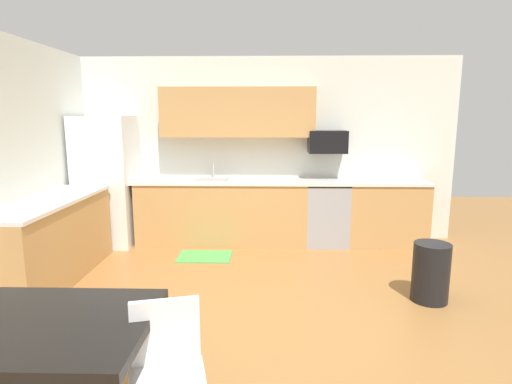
% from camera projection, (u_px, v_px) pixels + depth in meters
% --- Properties ---
extents(ground_plane, '(12.00, 12.00, 0.00)m').
position_uv_depth(ground_plane, '(253.00, 316.00, 3.88)').
color(ground_plane, '#9E6B38').
extents(wall_back, '(5.80, 0.10, 2.70)m').
position_uv_depth(wall_back, '(259.00, 150.00, 6.25)').
color(wall_back, silver).
rests_on(wall_back, ground).
extents(cabinet_run_back, '(2.44, 0.60, 0.90)m').
position_uv_depth(cabinet_run_back, '(222.00, 213.00, 6.08)').
color(cabinet_run_back, tan).
rests_on(cabinet_run_back, ground).
extents(cabinet_run_back_right, '(1.11, 0.60, 0.90)m').
position_uv_depth(cabinet_run_back_right, '(385.00, 214.00, 6.01)').
color(cabinet_run_back_right, tan).
rests_on(cabinet_run_back_right, ground).
extents(cabinet_run_left, '(0.60, 2.00, 0.90)m').
position_uv_depth(cabinet_run_left, '(51.00, 242.00, 4.65)').
color(cabinet_run_left, tan).
rests_on(cabinet_run_left, ground).
extents(countertop_back, '(4.80, 0.64, 0.04)m').
position_uv_depth(countertop_back, '(258.00, 181.00, 5.98)').
color(countertop_back, silver).
rests_on(countertop_back, cabinet_run_back).
extents(countertop_left, '(0.64, 2.00, 0.04)m').
position_uv_depth(countertop_left, '(47.00, 201.00, 4.56)').
color(countertop_left, silver).
rests_on(countertop_left, cabinet_run_left).
extents(upper_cabinets_back, '(2.20, 0.34, 0.70)m').
position_uv_depth(upper_cabinets_back, '(238.00, 112.00, 5.94)').
color(upper_cabinets_back, tan).
extents(refrigerator, '(0.76, 0.70, 1.85)m').
position_uv_depth(refrigerator, '(107.00, 181.00, 5.96)').
color(refrigerator, white).
rests_on(refrigerator, ground).
extents(oven_range, '(0.60, 0.60, 0.91)m').
position_uv_depth(oven_range, '(326.00, 213.00, 6.04)').
color(oven_range, '#999BA0').
rests_on(oven_range, ground).
extents(microwave, '(0.54, 0.36, 0.32)m').
position_uv_depth(microwave, '(327.00, 142.00, 5.95)').
color(microwave, black).
extents(sink_basin, '(0.48, 0.40, 0.14)m').
position_uv_depth(sink_basin, '(212.00, 184.00, 6.00)').
color(sink_basin, '#A5A8AD').
rests_on(sink_basin, countertop_back).
extents(sink_faucet, '(0.02, 0.02, 0.24)m').
position_uv_depth(sink_faucet, '(213.00, 171.00, 6.15)').
color(sink_faucet, '#B2B5BA').
rests_on(sink_faucet, countertop_back).
extents(dining_table, '(1.40, 0.90, 0.75)m').
position_uv_depth(dining_table, '(21.00, 332.00, 2.26)').
color(dining_table, black).
rests_on(dining_table, ground).
extents(chair_near_table, '(0.49, 0.49, 0.85)m').
position_uv_depth(chair_near_table, '(167.00, 368.00, 2.23)').
color(chair_near_table, white).
rests_on(chair_near_table, ground).
extents(trash_bin, '(0.36, 0.36, 0.60)m').
position_uv_depth(trash_bin, '(431.00, 272.00, 4.16)').
color(trash_bin, black).
rests_on(trash_bin, ground).
extents(floor_mat, '(0.70, 0.50, 0.01)m').
position_uv_depth(floor_mat, '(205.00, 256.00, 5.52)').
color(floor_mat, '#4CA54C').
rests_on(floor_mat, ground).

